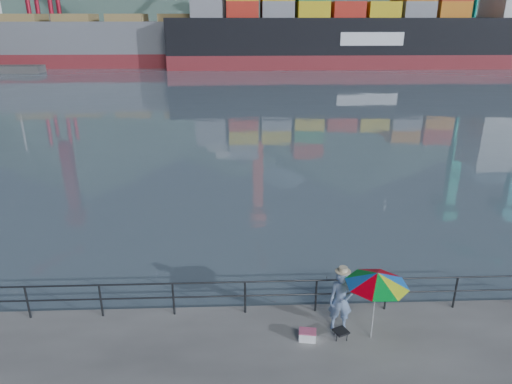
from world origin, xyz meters
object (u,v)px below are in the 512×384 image
fisherman (341,301)px  cooler_bag (307,336)px  bulk_carrier (146,39)px  container_ship (374,29)px  beach_umbrella (377,279)px

fisherman → cooler_bag: 1.26m
cooler_bag → bulk_carrier: size_ratio=0.01×
fisherman → bulk_carrier: (-18.10, 72.46, 3.26)m
cooler_bag → container_ship: size_ratio=0.01×
fisherman → bulk_carrier: bulk_carrier is taller
cooler_bag → container_ship: bearing=82.9°
fisherman → beach_umbrella: 1.26m
bulk_carrier → fisherman: bearing=-76.0°
fisherman → container_ship: (20.25, 69.81, 4.93)m
beach_umbrella → cooler_bag: size_ratio=4.85×
container_ship → beach_umbrella: bearing=-105.5°
fisherman → cooler_bag: fisherman is taller
cooler_bag → container_ship: container_ship is taller
fisherman → beach_umbrella: (0.76, -0.42, 0.92)m
fisherman → bulk_carrier: 74.75m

